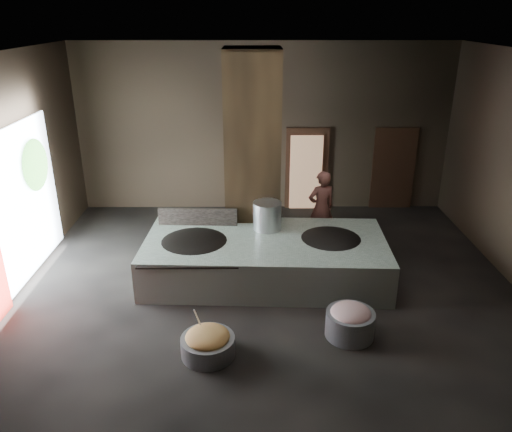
{
  "coord_description": "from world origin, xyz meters",
  "views": [
    {
      "loc": [
        -0.3,
        -8.78,
        5.18
      ],
      "look_at": [
        -0.23,
        0.76,
        1.25
      ],
      "focal_mm": 35.0,
      "sensor_mm": 36.0,
      "label": 1
    }
  ],
  "objects_px": {
    "stock_pot": "(267,217)",
    "cook": "(321,208)",
    "hearth_platform": "(265,258)",
    "meat_basin": "(350,324)",
    "wok_left": "(194,245)",
    "wok_right": "(331,243)",
    "veg_basin": "(208,346)"
  },
  "relations": [
    {
      "from": "stock_pot",
      "to": "cook",
      "type": "xyz_separation_m",
      "value": [
        1.3,
        1.06,
        -0.23
      ]
    },
    {
      "from": "hearth_platform",
      "to": "cook",
      "type": "xyz_separation_m",
      "value": [
        1.35,
        1.61,
        0.48
      ]
    },
    {
      "from": "cook",
      "to": "meat_basin",
      "type": "xyz_separation_m",
      "value": [
        0.05,
        -3.69,
        -0.68
      ]
    },
    {
      "from": "hearth_platform",
      "to": "wok_left",
      "type": "distance_m",
      "value": 1.49
    },
    {
      "from": "wok_right",
      "to": "stock_pot",
      "type": "distance_m",
      "value": 1.44
    },
    {
      "from": "wok_left",
      "to": "meat_basin",
      "type": "height_order",
      "value": "wok_left"
    },
    {
      "from": "stock_pot",
      "to": "cook",
      "type": "bearing_deg",
      "value": 39.28
    },
    {
      "from": "wok_right",
      "to": "meat_basin",
      "type": "bearing_deg",
      "value": -88.68
    },
    {
      "from": "wok_right",
      "to": "meat_basin",
      "type": "relative_size",
      "value": 1.73
    },
    {
      "from": "cook",
      "to": "veg_basin",
      "type": "height_order",
      "value": "cook"
    },
    {
      "from": "wok_left",
      "to": "wok_right",
      "type": "distance_m",
      "value": 2.8
    },
    {
      "from": "cook",
      "to": "meat_basin",
      "type": "distance_m",
      "value": 3.76
    },
    {
      "from": "veg_basin",
      "to": "meat_basin",
      "type": "height_order",
      "value": "meat_basin"
    },
    {
      "from": "wok_right",
      "to": "veg_basin",
      "type": "xyz_separation_m",
      "value": [
        -2.34,
        -2.63,
        -0.59
      ]
    },
    {
      "from": "meat_basin",
      "to": "wok_left",
      "type": "bearing_deg",
      "value": 144.48
    },
    {
      "from": "stock_pot",
      "to": "meat_basin",
      "type": "relative_size",
      "value": 0.77
    },
    {
      "from": "wok_right",
      "to": "veg_basin",
      "type": "distance_m",
      "value": 3.57
    },
    {
      "from": "wok_right",
      "to": "veg_basin",
      "type": "bearing_deg",
      "value": -131.59
    },
    {
      "from": "hearth_platform",
      "to": "veg_basin",
      "type": "distance_m",
      "value": 2.78
    },
    {
      "from": "cook",
      "to": "stock_pot",
      "type": "bearing_deg",
      "value": 21.62
    },
    {
      "from": "hearth_platform",
      "to": "veg_basin",
      "type": "xyz_separation_m",
      "value": [
        -0.99,
        -2.58,
        -0.27
      ]
    },
    {
      "from": "stock_pot",
      "to": "cook",
      "type": "height_order",
      "value": "cook"
    },
    {
      "from": "wok_left",
      "to": "meat_basin",
      "type": "bearing_deg",
      "value": -35.52
    },
    {
      "from": "cook",
      "to": "wok_right",
      "type": "bearing_deg",
      "value": 72.48
    },
    {
      "from": "hearth_platform",
      "to": "stock_pot",
      "type": "relative_size",
      "value": 7.67
    },
    {
      "from": "veg_basin",
      "to": "stock_pot",
      "type": "bearing_deg",
      "value": 71.68
    },
    {
      "from": "meat_basin",
      "to": "wok_right",
      "type": "bearing_deg",
      "value": 91.32
    },
    {
      "from": "cook",
      "to": "meat_basin",
      "type": "bearing_deg",
      "value": 73.17
    },
    {
      "from": "wok_left",
      "to": "veg_basin",
      "type": "xyz_separation_m",
      "value": [
        0.46,
        -2.53,
        -0.59
      ]
    },
    {
      "from": "hearth_platform",
      "to": "veg_basin",
      "type": "relative_size",
      "value": 5.61
    },
    {
      "from": "stock_pot",
      "to": "hearth_platform",
      "type": "bearing_deg",
      "value": -95.19
    },
    {
      "from": "stock_pot",
      "to": "veg_basin",
      "type": "distance_m",
      "value": 3.44
    }
  ]
}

